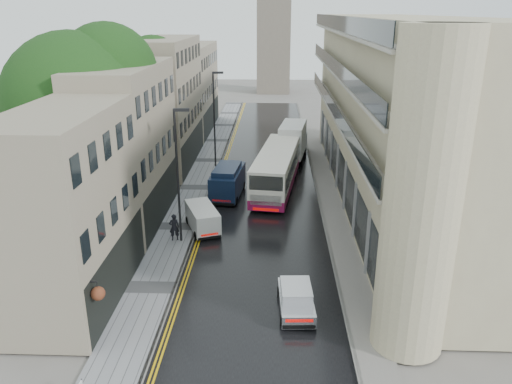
# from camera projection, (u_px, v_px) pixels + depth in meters

# --- Properties ---
(road) EXTENTS (9.00, 85.00, 0.02)m
(road) POSITION_uv_depth(u_px,v_px,m) (264.00, 189.00, 43.00)
(road) COLOR black
(road) RESTS_ON ground
(left_sidewalk) EXTENTS (2.70, 85.00, 0.12)m
(left_sidewalk) POSITION_uv_depth(u_px,v_px,m) (196.00, 188.00, 43.19)
(left_sidewalk) COLOR gray
(left_sidewalk) RESTS_ON ground
(right_sidewalk) EXTENTS (1.80, 85.00, 0.12)m
(right_sidewalk) POSITION_uv_depth(u_px,v_px,m) (327.00, 189.00, 42.79)
(right_sidewalk) COLOR slate
(right_sidewalk) RESTS_ON ground
(old_shop_row) EXTENTS (4.50, 56.00, 12.00)m
(old_shop_row) POSITION_uv_depth(u_px,v_px,m) (157.00, 114.00, 43.63)
(old_shop_row) COLOR gray
(old_shop_row) RESTS_ON ground
(modern_block) EXTENTS (8.00, 40.00, 14.00)m
(modern_block) POSITION_uv_depth(u_px,v_px,m) (396.00, 113.00, 38.83)
(modern_block) COLOR #BFB58E
(modern_block) RESTS_ON ground
(tree_near) EXTENTS (10.56, 10.56, 13.89)m
(tree_near) POSITION_uv_depth(u_px,v_px,m) (79.00, 128.00, 34.03)
(tree_near) COLOR black
(tree_near) RESTS_ON ground
(tree_far) EXTENTS (9.24, 9.24, 12.46)m
(tree_far) POSITION_uv_depth(u_px,v_px,m) (135.00, 105.00, 46.46)
(tree_far) COLOR black
(tree_far) RESTS_ON ground
(cream_bus) EXTENTS (4.40, 12.57, 3.36)m
(cream_bus) POSITION_uv_depth(u_px,v_px,m) (255.00, 182.00, 39.61)
(cream_bus) COLOR white
(cream_bus) RESTS_ON road
(white_lorry) EXTENTS (3.33, 7.75, 3.94)m
(white_lorry) POSITION_uv_depth(u_px,v_px,m) (281.00, 145.00, 49.29)
(white_lorry) COLOR white
(white_lorry) RESTS_ON road
(silver_hatchback) EXTENTS (1.84, 3.87, 1.42)m
(silver_hatchback) POSITION_uv_depth(u_px,v_px,m) (283.00, 313.00, 24.15)
(silver_hatchback) COLOR silver
(silver_hatchback) RESTS_ON road
(white_van) EXTENTS (2.99, 4.25, 1.77)m
(white_van) POSITION_uv_depth(u_px,v_px,m) (196.00, 227.00, 33.27)
(white_van) COLOR silver
(white_van) RESTS_ON road
(navy_van) EXTENTS (2.63, 5.52, 2.73)m
(navy_van) POSITION_uv_depth(u_px,v_px,m) (211.00, 187.00, 39.35)
(navy_van) COLOR #0E1B34
(navy_van) RESTS_ON road
(pedestrian) EXTENTS (0.77, 0.62, 1.85)m
(pedestrian) POSITION_uv_depth(u_px,v_px,m) (174.00, 227.00, 32.95)
(pedestrian) COLOR black
(pedestrian) RESTS_ON left_sidewalk
(lamp_post_near) EXTENTS (1.01, 0.34, 8.78)m
(lamp_post_near) POSITION_uv_depth(u_px,v_px,m) (178.00, 178.00, 31.70)
(lamp_post_near) COLOR black
(lamp_post_near) RESTS_ON left_sidewalk
(lamp_post_far) EXTENTS (1.04, 0.34, 9.06)m
(lamp_post_far) POSITION_uv_depth(u_px,v_px,m) (214.00, 121.00, 47.39)
(lamp_post_far) COLOR black
(lamp_post_far) RESTS_ON left_sidewalk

